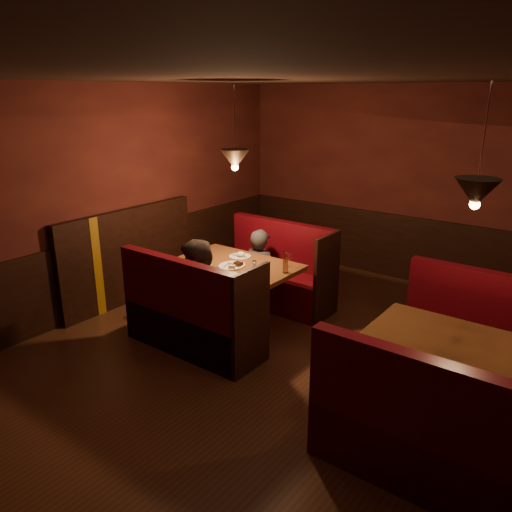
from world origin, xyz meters
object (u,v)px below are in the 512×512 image
Objects in this scene: second_bench_far at (479,349)px; second_bench_near at (418,441)px; main_bench_near at (191,321)px; main_table at (238,277)px; second_table at (453,363)px; main_bench_far at (278,278)px; diner_a at (260,255)px; diner_b at (200,280)px.

second_bench_near is (0.00, -1.70, 0.00)m from second_bench_far.
main_bench_near and second_bench_near have the same top height.
second_bench_near is (2.72, -0.45, 0.00)m from main_bench_near.
main_table is 1.05× the size of second_table.
second_table is at bearing -25.75° from main_bench_far.
main_table is 1.05× the size of diner_a.
diner_b reaches higher than diner_a.
second_table is 0.89× the size of diner_b.
main_bench_far is at bearing 170.67° from second_bench_far.
diner_b is (0.03, -0.68, 0.18)m from main_table.
main_bench_near is 1.54m from diner_a.
second_table is at bearing 157.57° from diner_a.
diner_b is (0.16, -1.33, 0.09)m from diner_a.
main_bench_near is at bearing -88.88° from main_table.
second_bench_far is 1.00× the size of second_bench_near.
second_table is 0.90× the size of second_bench_near.
second_table is at bearing -4.43° from diner_b.
main_bench_far is 0.43m from diner_a.
main_bench_far is at bearing -126.87° from diner_a.
second_bench_near is at bearing 144.53° from diner_a.
diner_b is (-2.71, 0.61, 0.44)m from second_bench_near.
second_bench_near is at bearing -87.80° from second_table.
diner_a reaches higher than main_table.
second_bench_near is at bearing -90.00° from second_bench_far.
diner_a is at bearing 87.32° from diner_b.
second_bench_near is at bearing -25.37° from main_table.
second_table is 0.88m from second_bench_near.
main_bench_near is 3.00m from second_bench_far.
diner_b reaches higher than second_bench_far.
second_bench_near is (0.03, -0.85, -0.24)m from second_table.
main_bench_near is 2.73m from second_table.
diner_a is at bearing 101.53° from main_table.
main_bench_far is 1.05× the size of second_bench_near.
main_bench_far is at bearing 141.73° from second_bench_near.
diner_b reaches higher than second_bench_near.
main_bench_far is 3.00m from second_table.
main_table is 0.66m from diner_a.
main_bench_near is at bearing 94.24° from diner_a.
main_table reaches higher than second_table.
second_bench_far is at bearing 173.80° from diner_a.
diner_a reaches higher than second_table.
second_table is at bearing 8.50° from main_bench_near.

